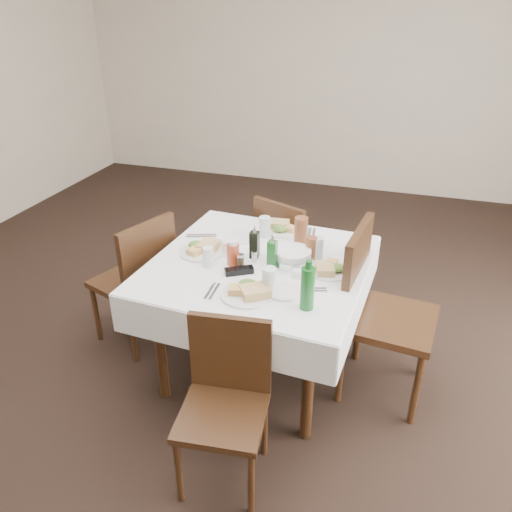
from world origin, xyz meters
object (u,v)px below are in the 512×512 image
(oil_cruet_green, at_px, (272,253))
(coffee_mug, at_px, (229,248))
(water_n, at_px, (265,227))
(chair_north, at_px, (287,249))
(bread_basket, at_px, (292,257))
(water_e, at_px, (317,248))
(chair_east, at_px, (374,303))
(chair_south, at_px, (226,391))
(water_s, at_px, (269,281))
(green_bottle, at_px, (307,288))
(dining_table, at_px, (259,276))
(oil_cruet_dark, at_px, (254,244))
(ketchup_bottle, at_px, (233,253))
(chair_west, at_px, (140,275))
(water_w, at_px, (208,257))

(oil_cruet_green, relative_size, coffee_mug, 1.72)
(water_n, bearing_deg, chair_north, 81.21)
(bread_basket, relative_size, coffee_mug, 1.98)
(water_e, bearing_deg, chair_north, 119.63)
(chair_north, distance_m, bread_basket, 0.73)
(chair_north, distance_m, chair_east, 0.93)
(chair_south, relative_size, water_s, 5.98)
(chair_north, relative_size, green_bottle, 3.41)
(dining_table, distance_m, oil_cruet_dark, 0.19)
(green_bottle, bearing_deg, water_e, 96.06)
(ketchup_bottle, bearing_deg, coffee_mug, 121.45)
(chair_west, relative_size, water_n, 6.99)
(chair_north, relative_size, oil_cruet_green, 4.33)
(chair_south, xyz_separation_m, water_s, (0.07, 0.45, 0.36))
(dining_table, xyz_separation_m, green_bottle, (0.36, -0.37, 0.20))
(chair_north, bearing_deg, green_bottle, -71.09)
(chair_east, bearing_deg, chair_north, 136.11)
(water_w, relative_size, coffee_mug, 0.96)
(water_s, height_order, green_bottle, green_bottle)
(chair_south, relative_size, chair_east, 0.81)
(chair_south, relative_size, oil_cruet_dark, 4.03)
(dining_table, relative_size, chair_west, 1.38)
(chair_south, relative_size, coffee_mug, 6.96)
(ketchup_bottle, distance_m, coffee_mug, 0.13)
(chair_south, relative_size, ketchup_bottle, 5.59)
(water_s, bearing_deg, water_n, 108.74)
(water_s, bearing_deg, water_w, 157.85)
(chair_north, xyz_separation_m, chair_south, (0.08, -1.44, -0.03))
(water_n, xyz_separation_m, water_e, (0.37, -0.18, -0.00))
(oil_cruet_dark, height_order, green_bottle, green_bottle)
(chair_east, distance_m, oil_cruet_dark, 0.75)
(oil_cruet_dark, distance_m, coffee_mug, 0.16)
(oil_cruet_green, bearing_deg, dining_table, 157.14)
(chair_south, bearing_deg, bread_basket, 82.13)
(chair_east, distance_m, coffee_mug, 0.88)
(dining_table, xyz_separation_m, bread_basket, (0.18, 0.05, 0.13))
(dining_table, bearing_deg, chair_south, -84.58)
(green_bottle, bearing_deg, chair_east, 55.05)
(water_n, distance_m, ketchup_bottle, 0.41)
(water_e, relative_size, ketchup_bottle, 0.87)
(dining_table, distance_m, chair_east, 0.66)
(chair_west, relative_size, oil_cruet_dark, 4.44)
(chair_north, xyz_separation_m, water_e, (0.31, -0.55, 0.32))
(dining_table, distance_m, chair_north, 0.72)
(water_n, bearing_deg, oil_cruet_green, -67.43)
(water_w, xyz_separation_m, ketchup_bottle, (0.12, 0.06, 0.01))
(chair_east, xyz_separation_m, water_n, (-0.72, 0.28, 0.25))
(water_n, xyz_separation_m, oil_cruet_dark, (0.03, -0.29, 0.02))
(water_s, xyz_separation_m, oil_cruet_green, (-0.06, 0.25, 0.02))
(dining_table, height_order, green_bottle, green_bottle)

